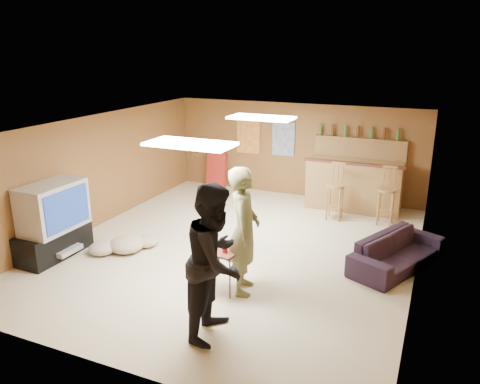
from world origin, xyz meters
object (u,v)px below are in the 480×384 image
at_px(tv_body, 53,207).
at_px(person_olive, 244,231).
at_px(tray_table, 222,271).
at_px(person_black, 216,261).
at_px(sofa, 398,252).
at_px(bar_counter, 354,186).

height_order(tv_body, person_olive, person_olive).
xyz_separation_m(person_olive, tray_table, (-0.28, -0.16, -0.61)).
relative_size(person_olive, person_black, 0.97).
bearing_deg(sofa, person_olive, 154.57).
distance_m(tv_body, bar_counter, 6.09).
relative_size(bar_counter, person_black, 1.03).
xyz_separation_m(tv_body, person_olive, (3.36, 0.20, 0.04)).
bearing_deg(person_olive, sofa, -67.83).
height_order(person_olive, sofa, person_olive).
xyz_separation_m(person_olive, person_black, (0.10, -1.10, 0.03)).
bearing_deg(tray_table, person_black, -67.98).
distance_m(bar_counter, person_olive, 4.34).
xyz_separation_m(person_olive, sofa, (1.99, 1.67, -0.67)).
bearing_deg(bar_counter, person_black, -97.33).
xyz_separation_m(person_black, tray_table, (-0.38, 0.95, -0.64)).
bearing_deg(tv_body, person_olive, 3.45).
relative_size(person_black, tray_table, 2.97).
height_order(tv_body, bar_counter, tv_body).
relative_size(sofa, tray_table, 2.83).
bearing_deg(sofa, tray_table, 153.35).
bearing_deg(tray_table, tv_body, -179.15).
height_order(person_black, tray_table, person_black).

